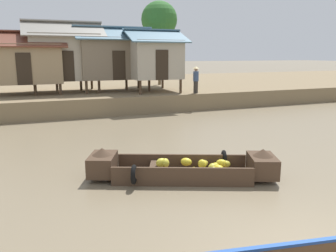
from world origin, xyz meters
TOP-DOWN VIEW (x-y plane):
  - ground_plane at (0.00, 10.00)m, footprint 300.00×300.00m
  - riverbank_strip at (0.00, 25.24)m, footprint 160.00×20.00m
  - banana_boat at (-0.76, 4.96)m, footprint 5.17×3.03m
  - stilt_house_left at (-4.85, 19.22)m, footprint 4.90×3.61m
  - stilt_house_mid_left at (-2.47, 19.47)m, footprint 4.83×3.61m
  - stilt_house_mid_right at (0.60, 19.03)m, footprint 5.14×3.27m
  - stilt_house_right at (2.87, 17.92)m, footprint 3.76×4.07m
  - palm_tree_near at (5.04, 22.40)m, footprint 2.79×2.79m
  - vendor_person at (4.98, 15.77)m, footprint 0.44×0.44m

SIDE VIEW (x-z plane):
  - ground_plane at x=0.00m, z-range 0.00..0.00m
  - banana_boat at x=-0.76m, z-range -0.12..0.75m
  - riverbank_strip at x=0.00m, z-range 0.00..1.04m
  - vendor_person at x=4.98m, z-range 1.14..2.80m
  - stilt_house_left at x=-4.85m, z-range 1.06..4.83m
  - stilt_house_right at x=2.87m, z-range 1.18..5.14m
  - stilt_house_mid_right at x=0.60m, z-range 1.15..5.31m
  - stilt_house_mid_left at x=-2.47m, z-range 1.09..5.54m
  - palm_tree_near at x=5.04m, z-range 2.83..9.24m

